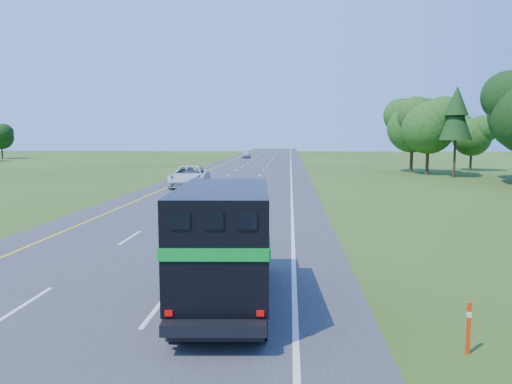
{
  "coord_description": "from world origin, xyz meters",
  "views": [
    {
      "loc": [
        5.34,
        -1.65,
        4.6
      ],
      "look_at": [
        3.66,
        23.02,
        1.82
      ],
      "focal_mm": 35.0,
      "sensor_mm": 36.0,
      "label": 1
    }
  ],
  "objects": [
    {
      "name": "delineator",
      "position": [
        9.13,
        8.75,
        0.6
      ],
      "size": [
        0.09,
        0.05,
        1.12
      ],
      "color": "red",
      "rests_on": "ground"
    },
    {
      "name": "road",
      "position": [
        0.0,
        50.0,
        0.02
      ],
      "size": [
        15.0,
        260.0,
        0.04
      ],
      "primitive_type": "cube",
      "color": "#38383A",
      "rests_on": "ground"
    },
    {
      "name": "far_car",
      "position": [
        -3.84,
        102.29,
        0.81
      ],
      "size": [
        2.11,
        4.65,
        1.55
      ],
      "primitive_type": "imported",
      "rotation": [
        0.0,
        0.0,
        0.06
      ],
      "color": "#B7B6BE",
      "rests_on": "road"
    },
    {
      "name": "lane_markings",
      "position": [
        0.0,
        50.0,
        0.04
      ],
      "size": [
        11.15,
        260.0,
        0.01
      ],
      "color": "yellow",
      "rests_on": "road"
    },
    {
      "name": "horse_truck",
      "position": [
        3.59,
        11.57,
        1.78
      ],
      "size": [
        2.72,
        7.47,
        3.25
      ],
      "rotation": [
        0.0,
        0.0,
        0.06
      ],
      "color": "black",
      "rests_on": "road"
    },
    {
      "name": "white_suv",
      "position": [
        -3.65,
        42.43,
        1.0
      ],
      "size": [
        3.66,
        7.09,
        1.91
      ],
      "primitive_type": "imported",
      "rotation": [
        0.0,
        0.0,
        0.07
      ],
      "color": "silver",
      "rests_on": "road"
    }
  ]
}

